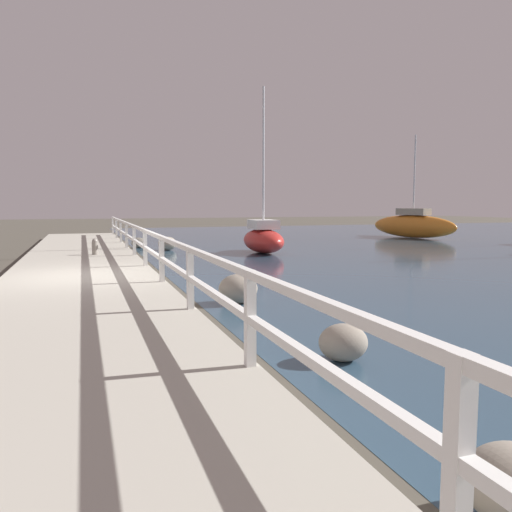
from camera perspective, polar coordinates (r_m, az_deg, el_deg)
ground_plane at (r=12.17m, az=-19.31°, el=-3.48°), size 120.00×120.00×0.00m
dock_walkway at (r=12.15m, az=-19.33°, el=-2.82°), size 3.46×36.00×0.28m
railing at (r=12.16m, az=-11.77°, el=1.24°), size 0.10×32.50×0.98m
boulder_upstream at (r=21.29m, az=-10.10°, el=1.41°), size 0.76×0.69×0.57m
boulder_near_dock at (r=6.29m, az=9.94°, el=-9.70°), size 0.61×0.55×0.46m
boulder_water_edge at (r=9.70m, az=-2.06°, el=-3.76°), size 0.76×0.69×0.57m
boulder_far_strip at (r=22.74m, az=-13.28°, el=1.49°), size 0.62×0.56×0.46m
mooring_bollard at (r=17.12m, az=-17.93°, el=1.03°), size 0.19×0.19×0.53m
sailboat_orange at (r=30.36m, az=17.48°, el=3.38°), size 2.40×5.91×5.86m
sailboat_red at (r=19.78m, az=0.83°, el=2.03°), size 1.48×3.13×6.44m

